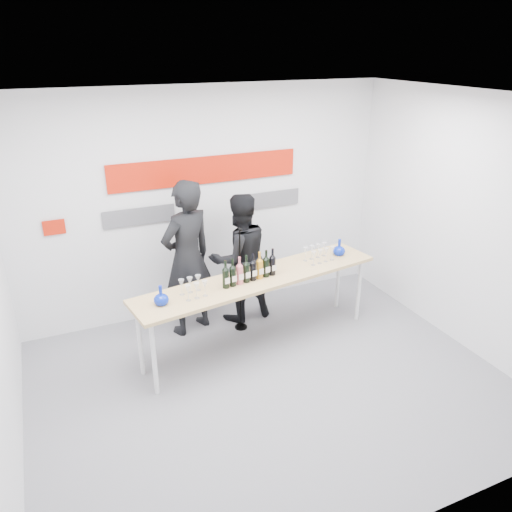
# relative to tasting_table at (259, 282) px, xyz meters

# --- Properties ---
(ground) EXTENTS (5.00, 5.00, 0.00)m
(ground) POSITION_rel_tasting_table_xyz_m (-0.21, -0.77, -0.85)
(ground) COLOR slate
(ground) RESTS_ON ground
(back_wall) EXTENTS (5.00, 0.04, 3.00)m
(back_wall) POSITION_rel_tasting_table_xyz_m (-0.21, 1.23, 0.65)
(back_wall) COLOR silver
(back_wall) RESTS_ON ground
(signage) EXTENTS (3.38, 0.02, 0.79)m
(signage) POSITION_rel_tasting_table_xyz_m (-0.26, 1.20, 0.95)
(signage) COLOR red
(signage) RESTS_ON back_wall
(tasting_table) EXTENTS (3.13, 1.08, 0.92)m
(tasting_table) POSITION_rel_tasting_table_xyz_m (0.00, 0.00, 0.00)
(tasting_table) COLOR tan
(tasting_table) RESTS_ON ground
(wine_bottles) EXTENTS (0.71, 0.18, 0.33)m
(wine_bottles) POSITION_rel_tasting_table_xyz_m (-0.15, -0.05, 0.23)
(wine_bottles) COLOR black
(wine_bottles) RESTS_ON tasting_table
(decanter_left) EXTENTS (0.16, 0.16, 0.21)m
(decanter_left) POSITION_rel_tasting_table_xyz_m (-1.21, -0.19, 0.18)
(decanter_left) COLOR #0821A0
(decanter_left) RESTS_ON tasting_table
(decanter_right) EXTENTS (0.16, 0.16, 0.21)m
(decanter_right) POSITION_rel_tasting_table_xyz_m (1.21, 0.19, 0.18)
(decanter_right) COLOR #0821A0
(decanter_right) RESTS_ON tasting_table
(glasses_left) EXTENTS (0.29, 0.25, 0.18)m
(glasses_left) POSITION_rel_tasting_table_xyz_m (-0.84, -0.13, 0.16)
(glasses_left) COLOR silver
(glasses_left) RESTS_ON tasting_table
(glasses_right) EXTENTS (0.39, 0.27, 0.18)m
(glasses_right) POSITION_rel_tasting_table_xyz_m (0.88, 0.14, 0.16)
(glasses_right) COLOR silver
(glasses_right) RESTS_ON tasting_table
(presenter_left) EXTENTS (0.85, 0.71, 1.99)m
(presenter_left) POSITION_rel_tasting_table_xyz_m (-0.66, 0.69, 0.14)
(presenter_left) COLOR black
(presenter_left) RESTS_ON ground
(presenter_right) EXTENTS (0.89, 0.71, 1.73)m
(presenter_right) POSITION_rel_tasting_table_xyz_m (0.05, 0.74, 0.01)
(presenter_right) COLOR black
(presenter_right) RESTS_ON ground
(mic_stand) EXTENTS (0.16, 0.16, 1.40)m
(mic_stand) POSITION_rel_tasting_table_xyz_m (-0.06, 0.45, -0.43)
(mic_stand) COLOR black
(mic_stand) RESTS_ON ground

